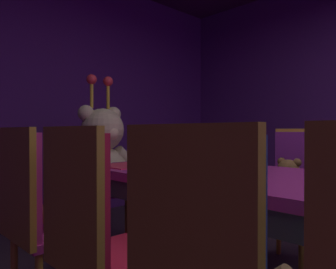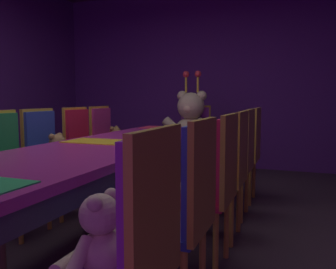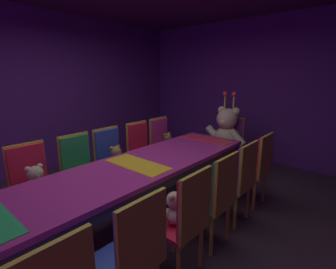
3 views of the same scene
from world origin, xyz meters
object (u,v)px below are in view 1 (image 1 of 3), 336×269
Objects in this scene: teddy_left_3 at (238,264)px; chair_right_4 at (297,181)px; chair_right_5 at (236,174)px; teddy_right_5 at (226,178)px; teddy_right_4 at (288,184)px; king_teddy_bear at (103,154)px; teddy_left_5 at (60,204)px; throne_chair at (93,173)px; chair_left_5 at (33,206)px; chair_left_4 at (90,227)px.

chair_right_4 is at bearing 18.89° from teddy_left_3.
teddy_right_5 is (-0.14, 0.00, -0.02)m from chair_right_5.
king_teddy_bear reaches higher than teddy_right_4.
teddy_left_5 is at bearing -0.75° from teddy_right_5.
throne_chair is at bearing 70.19° from teddy_left_3.
chair_left_5 and throne_chair have the same top height.
chair_right_5 reaches higher than teddy_right_5.
chair_right_4 is (1.71, -0.04, 0.00)m from chair_left_4.
chair_right_5 is 0.14m from teddy_right_5.
chair_left_5 is 1.00× the size of chair_right_5.
throne_chair reaches higher than teddy_right_4.
teddy_right_4 is at bearing 26.48° from throne_chair.
chair_left_5 is at bearing -50.64° from king_teddy_bear.
teddy_right_5 is at bearing 17.60° from chair_left_4.
teddy_right_4 is at bearing 20.66° from teddy_left_3.
chair_left_5 is 1.67m from teddy_right_4.
teddy_left_3 is 1.07× the size of teddy_right_5.
teddy_right_4 is (1.58, -0.56, -0.00)m from chair_left_5.
chair_left_5 is at bearing -0.62° from chair_right_5.
chair_right_4 is 2.96× the size of teddy_right_4.
teddy_left_5 is at bearing -0.68° from chair_right_5.
teddy_right_4 reaches higher than teddy_left_5.
chair_right_5 is (-0.00, 0.54, 0.00)m from chair_right_4.
chair_right_4 is at bearing 104.99° from teddy_right_5.
teddy_left_5 is 1.58m from chair_right_5.
chair_right_4 is (1.57, 0.54, 0.01)m from teddy_left_3.
chair_right_5 reaches higher than teddy_left_3.
king_teddy_bear is (0.00, -0.17, 0.17)m from throne_chair.
throne_chair is at bearing -63.52° from teddy_right_4.
throne_chair is (0.71, 1.98, 0.01)m from teddy_left_3.
chair_left_4 is at bearing -31.28° from throne_chair.
chair_right_4 is (1.58, -0.56, 0.01)m from teddy_left_5.
teddy_left_3 is at bearing 18.89° from chair_right_4.
chair_left_5 is 1.13m from king_teddy_bear.
chair_left_5 is 1.73m from chair_right_5.
teddy_right_5 is 1.04m from king_teddy_bear.
chair_left_4 is (-0.14, 0.58, 0.01)m from teddy_left_3.
king_teddy_bear is at bearing -40.14° from chair_right_5.
chair_right_5 is at bearing 43.73° from throne_chair.
chair_right_4 is at bearing -19.37° from teddy_left_5.
teddy_right_5 is at bearing -90.21° from teddy_right_4.
king_teddy_bear is at bearing 44.55° from teddy_left_5.
teddy_left_3 is 0.33× the size of chair_right_5.
teddy_left_5 is at bearing 0.00° from chair_left_5.
teddy_left_5 reaches higher than teddy_right_5.
king_teddy_bear is (0.71, 1.80, 0.18)m from teddy_left_3.
teddy_left_3 is at bearing 34.35° from chair_right_5.
throne_chair reaches higher than teddy_right_5.
king_teddy_bear is at bearing 68.45° from teddy_left_3.
king_teddy_bear is (-0.86, 1.26, 0.17)m from chair_right_4.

